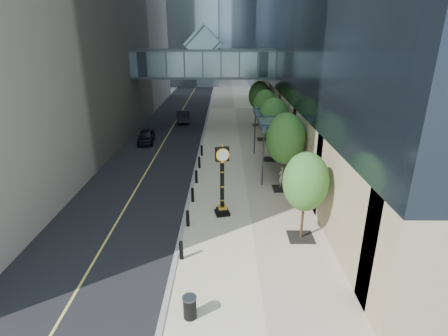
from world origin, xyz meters
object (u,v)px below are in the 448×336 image
at_px(street_clock, 222,185).
at_px(pedestrian, 282,177).
at_px(car_far, 183,116).
at_px(trash_bin, 190,308).
at_px(car_near, 146,136).

xyz_separation_m(street_clock, pedestrian, (4.30, 4.12, -1.15)).
height_order(street_clock, pedestrian, street_clock).
bearing_deg(street_clock, car_far, 89.16).
bearing_deg(trash_bin, car_near, 105.74).
height_order(pedestrian, car_near, pedestrian).
bearing_deg(trash_bin, pedestrian, 66.48).
xyz_separation_m(street_clock, car_near, (-8.01, 15.68, -1.33)).
distance_m(car_near, car_far, 10.01).
distance_m(trash_bin, car_near, 25.13).
relative_size(trash_bin, pedestrian, 0.56).
bearing_deg(car_far, pedestrian, 107.11).
bearing_deg(trash_bin, street_clock, 82.01).
bearing_deg(pedestrian, car_far, -87.29).
bearing_deg(car_far, trash_bin, 89.67).
relative_size(pedestrian, car_near, 0.41).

